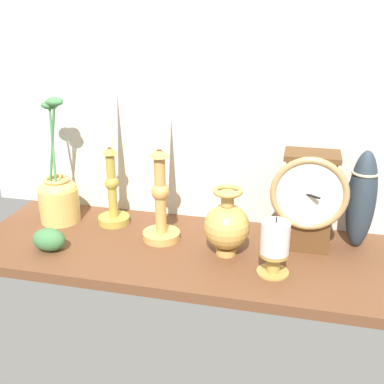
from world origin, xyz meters
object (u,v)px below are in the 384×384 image
object	(u,v)px
candlestick_tall_center	(111,174)
tall_ceramic_vase	(361,199)
pillar_candle_front	(275,245)
mantel_clock	(308,199)
brass_vase_bulbous	(227,225)
candlestick_tall_left	(160,185)
brass_vase_jar	(58,194)

from	to	relation	value
candlestick_tall_center	tall_ceramic_vase	size ratio (longest dim) A/B	1.82
pillar_candle_front	mantel_clock	bearing A→B (deg)	64.51
mantel_clock	brass_vase_bulbous	bearing A→B (deg)	-157.81
tall_ceramic_vase	candlestick_tall_center	bearing A→B (deg)	-178.87
candlestick_tall_left	pillar_candle_front	distance (cm)	29.86
brass_vase_bulbous	mantel_clock	bearing A→B (deg)	22.19
candlestick_tall_center	brass_vase_jar	bearing A→B (deg)	-172.89
candlestick_tall_left	tall_ceramic_vase	distance (cm)	45.73
brass_vase_bulbous	brass_vase_jar	bearing A→B (deg)	170.30
candlestick_tall_center	brass_vase_jar	distance (cm)	15.42
candlestick_tall_left	brass_vase_bulbous	size ratio (longest dim) A/B	2.76
brass_vase_jar	brass_vase_bulbous	bearing A→B (deg)	-9.70
pillar_candle_front	tall_ceramic_vase	world-z (taller)	tall_ceramic_vase
candlestick_tall_left	pillar_candle_front	xyz separation A→B (cm)	(27.31, -9.61, -7.32)
brass_vase_jar	pillar_candle_front	distance (cm)	57.54
candlestick_tall_left	pillar_candle_front	size ratio (longest dim) A/B	3.38
mantel_clock	pillar_candle_front	bearing A→B (deg)	-115.49
mantel_clock	pillar_candle_front	distance (cm)	15.37
candlestick_tall_left	brass_vase_bulbous	world-z (taller)	candlestick_tall_left
mantel_clock	pillar_candle_front	size ratio (longest dim) A/B	1.78
candlestick_tall_left	candlestick_tall_center	size ratio (longest dim) A/B	1.03
mantel_clock	candlestick_tall_left	distance (cm)	33.68
candlestick_tall_left	brass_vase_bulbous	xyz separation A→B (cm)	(16.35, -3.67, -6.84)
brass_vase_jar	pillar_candle_front	size ratio (longest dim) A/B	2.49
candlestick_tall_left	candlestick_tall_center	xyz separation A→B (cm)	(-14.50, 5.77, -0.43)
candlestick_tall_center	pillar_candle_front	xyz separation A→B (cm)	(41.80, -15.38, -6.90)
mantel_clock	candlestick_tall_left	bearing A→B (deg)	-174.34
brass_vase_jar	pillar_candle_front	xyz separation A→B (cm)	(55.90, -13.63, -0.90)
mantel_clock	tall_ceramic_vase	xyz separation A→B (cm)	(11.68, 3.64, -0.42)
candlestick_tall_center	brass_vase_jar	size ratio (longest dim) A/B	1.31
mantel_clock	brass_vase_jar	distance (cm)	62.24
brass_vase_bulbous	brass_vase_jar	world-z (taller)	brass_vase_jar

